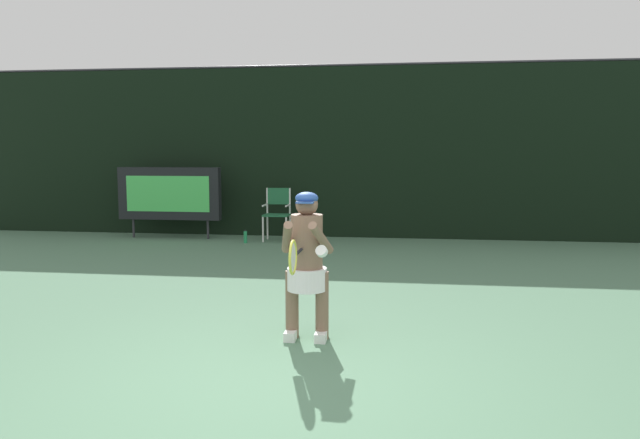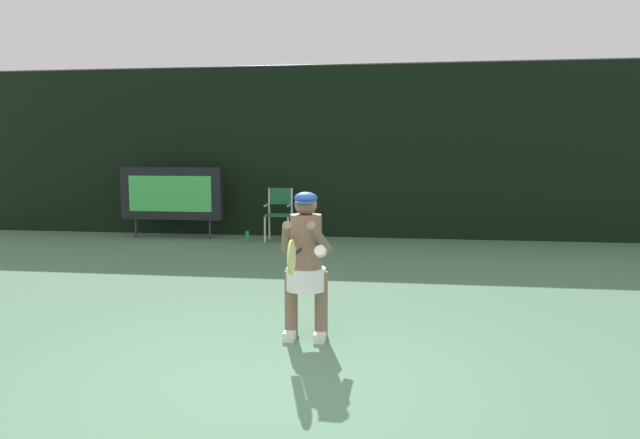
{
  "view_description": "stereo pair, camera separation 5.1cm",
  "coord_description": "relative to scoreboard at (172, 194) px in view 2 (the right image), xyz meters",
  "views": [
    {
      "loc": [
        1.04,
        -4.44,
        1.85
      ],
      "look_at": [
        0.06,
        2.55,
        1.05
      ],
      "focal_mm": 34.18,
      "sensor_mm": 36.0,
      "label": 1
    },
    {
      "loc": [
        1.09,
        -4.44,
        1.85
      ],
      "look_at": [
        0.06,
        2.55,
        1.05
      ],
      "focal_mm": 34.18,
      "sensor_mm": 36.0,
      "label": 2
    }
  ],
  "objects": [
    {
      "name": "ground",
      "position": [
        3.88,
        -7.96,
        -0.96
      ],
      "size": [
        18.0,
        22.0,
        0.03
      ],
      "color": "#51795C"
    },
    {
      "name": "backdrop_screen",
      "position": [
        3.88,
        0.72,
        0.86
      ],
      "size": [
        18.0,
        0.12,
        3.66
      ],
      "color": "black",
      "rests_on": "ground"
    },
    {
      "name": "scoreboard",
      "position": [
        0.0,
        0.0,
        0.0
      ],
      "size": [
        2.2,
        0.21,
        1.5
      ],
      "color": "black",
      "rests_on": "ground"
    },
    {
      "name": "umpire_chair",
      "position": [
        2.32,
        -0.02,
        -0.33
      ],
      "size": [
        0.52,
        0.44,
        1.08
      ],
      "color": "white",
      "rests_on": "ground"
    },
    {
      "name": "water_bottle",
      "position": [
        1.75,
        -0.44,
        -0.82
      ],
      "size": [
        0.07,
        0.07,
        0.27
      ],
      "color": "#259054",
      "rests_on": "ground"
    },
    {
      "name": "tennis_player",
      "position": [
        3.98,
        -6.44,
        -0.16
      ],
      "size": [
        0.53,
        0.6,
        1.45
      ],
      "color": "white",
      "rests_on": "ground"
    },
    {
      "name": "tennis_racket",
      "position": [
        3.95,
        -7.02,
        -0.03
      ],
      "size": [
        0.03,
        0.6,
        0.31
      ],
      "rotation": [
        0.0,
        0.0,
        -0.34
      ],
      "color": "black"
    }
  ]
}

